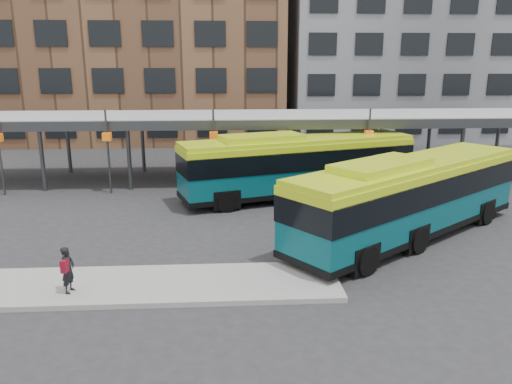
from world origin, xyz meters
name	(u,v)px	position (x,y,z in m)	size (l,w,h in m)	color
ground	(285,252)	(0.00, 0.00, 0.00)	(120.00, 120.00, 0.00)	#28282B
boarding_island	(133,285)	(-5.50, -3.00, 0.09)	(14.00, 3.00, 0.18)	gray
canopy	(261,118)	(-0.06, 12.87, 3.91)	(40.00, 6.53, 4.80)	#999B9E
building_brick	(144,22)	(-10.00, 32.00, 11.00)	(26.00, 14.00, 22.00)	brown
building_grey	(410,34)	(16.00, 32.00, 10.00)	(24.00, 14.00, 20.00)	slate
bus_front	(410,195)	(5.49, 1.36, 1.89)	(12.25, 10.15, 3.64)	#074953
bus_rear	(298,164)	(1.65, 8.23, 1.89)	(13.42, 6.65, 3.64)	#074953
pedestrian	(68,269)	(-7.41, -3.55, 0.97)	(0.47, 0.65, 1.55)	black
bike_rack	(474,171)	(13.77, 12.10, 0.48)	(7.45, 1.67, 1.08)	slate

